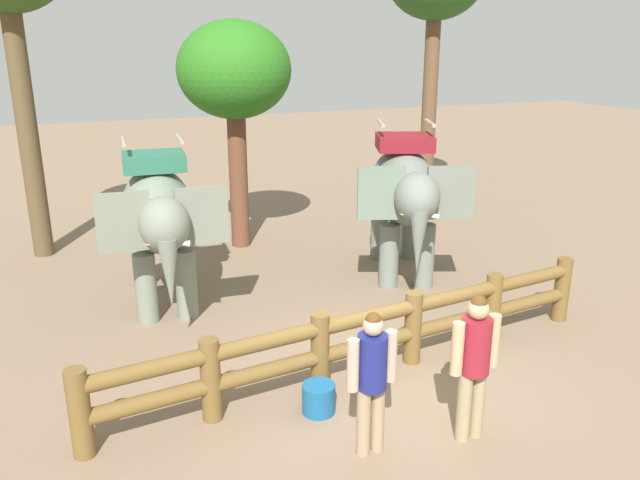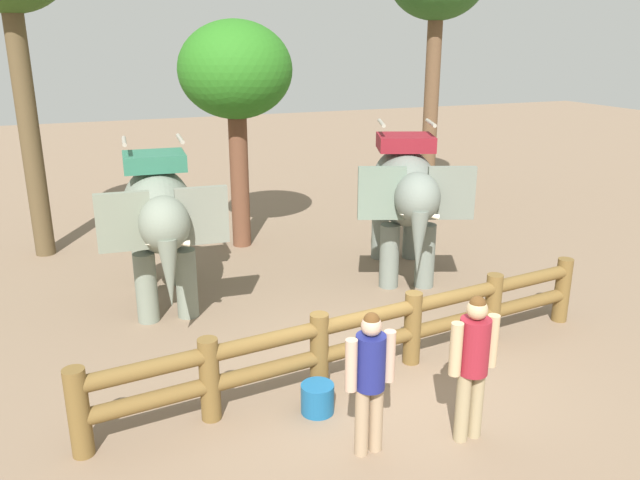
# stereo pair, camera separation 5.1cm
# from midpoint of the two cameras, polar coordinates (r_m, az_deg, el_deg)

# --- Properties ---
(ground_plane) EXTENTS (60.00, 60.00, 0.00)m
(ground_plane) POSITION_cam_midpoint_polar(r_m,az_deg,el_deg) (8.63, 5.20, -12.77)
(ground_plane) COLOR #806852
(log_fence) EXTENTS (7.53, 1.10, 1.05)m
(log_fence) POSITION_cam_midpoint_polar(r_m,az_deg,el_deg) (8.56, 4.49, -8.44)
(log_fence) COLOR brown
(log_fence) RESTS_ON ground
(elephant_near_left) EXTENTS (1.88, 3.30, 2.83)m
(elephant_near_left) POSITION_cam_midpoint_polar(r_m,az_deg,el_deg) (10.70, -14.12, 2.14)
(elephant_near_left) COLOR slate
(elephant_near_left) RESTS_ON ground
(elephant_center) EXTENTS (2.47, 3.47, 2.91)m
(elephant_center) POSITION_cam_midpoint_polar(r_m,az_deg,el_deg) (11.86, 7.78, 4.28)
(elephant_center) COLOR slate
(elephant_center) RESTS_ON ground
(tourist_woman_in_black) EXTENTS (0.59, 0.35, 1.67)m
(tourist_woman_in_black) POSITION_cam_midpoint_polar(r_m,az_deg,el_deg) (6.90, 4.75, -11.88)
(tourist_woman_in_black) COLOR #9F8566
(tourist_woman_in_black) RESTS_ON ground
(tourist_man_in_blue) EXTENTS (0.62, 0.36, 1.75)m
(tourist_man_in_blue) POSITION_cam_midpoint_polar(r_m,az_deg,el_deg) (7.28, 13.80, -10.28)
(tourist_man_in_blue) COLOR #9B8864
(tourist_man_in_blue) RESTS_ON ground
(tree_back_center) EXTENTS (2.32, 2.32, 4.73)m
(tree_back_center) POSITION_cam_midpoint_polar(r_m,az_deg,el_deg) (13.41, -7.50, 14.53)
(tree_back_center) COLOR brown
(tree_back_center) RESTS_ON ground
(feed_bucket) EXTENTS (0.41, 0.41, 0.37)m
(feed_bucket) POSITION_cam_midpoint_polar(r_m,az_deg,el_deg) (7.95, -0.04, -14.05)
(feed_bucket) COLOR #19598C
(feed_bucket) RESTS_ON ground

